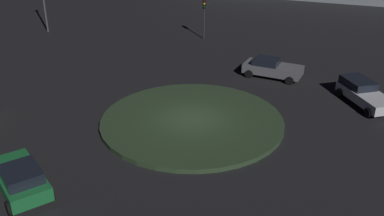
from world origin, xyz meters
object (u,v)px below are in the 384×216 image
at_px(car_grey, 272,68).
at_px(car_white, 364,93).
at_px(car_green, 20,178).
at_px(traffic_light_southeast, 204,10).

relative_size(car_grey, car_white, 0.96).
distance_m(car_green, traffic_light_southeast, 26.14).
xyz_separation_m(car_white, traffic_light_southeast, (17.65, 2.77, 2.00)).
relative_size(car_green, traffic_light_southeast, 1.13).
distance_m(car_grey, traffic_light_southeast, 11.21).
bearing_deg(car_grey, traffic_light_southeast, 142.08).
relative_size(car_grey, car_green, 1.05).
xyz_separation_m(car_grey, car_white, (-6.62, -2.66, 0.03)).
height_order(car_grey, car_white, car_white).
height_order(car_grey, traffic_light_southeast, traffic_light_southeast).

